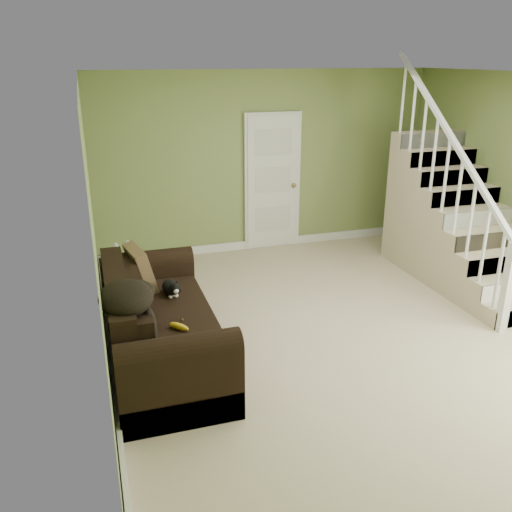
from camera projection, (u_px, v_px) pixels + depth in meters
floor at (343, 325)px, 5.93m from camera, size 5.00×5.50×0.01m
ceiling at (359, 75)px, 5.02m from camera, size 5.00×5.50×0.01m
wall_back at (265, 162)px, 7.94m from camera, size 5.00×0.04×2.60m
wall_left at (94, 233)px, 4.78m from camera, size 0.04×5.50×2.60m
baseboard_back at (265, 243)px, 8.34m from camera, size 5.00×0.04×0.12m
baseboard_left at (111, 355)px, 5.22m from camera, size 0.04×5.50×0.12m
door at (273, 182)px, 8.03m from camera, size 0.86×0.12×2.02m
staircase at (451, 228)px, 7.13m from camera, size 1.00×2.51×2.82m
sofa at (157, 328)px, 5.14m from camera, size 0.98×2.27×0.90m
side_table at (125, 280)px, 6.40m from camera, size 0.55×0.55×0.77m
cat at (171, 288)px, 5.47m from camera, size 0.23×0.42×0.20m
banana at (179, 326)px, 4.80m from camera, size 0.19×0.20×0.06m
throw_pillow at (141, 269)px, 5.64m from camera, size 0.32×0.52×0.50m
throw_blanket at (126, 298)px, 4.39m from camera, size 0.48×0.60×0.24m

